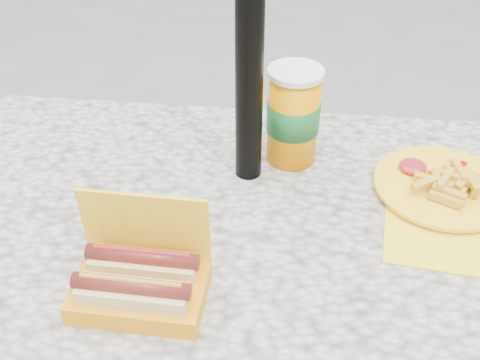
# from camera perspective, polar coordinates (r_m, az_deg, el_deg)

# --- Properties ---
(picnic_table) EXTENTS (1.20, 0.80, 0.75)m
(picnic_table) POSITION_cam_1_polar(r_m,az_deg,el_deg) (1.12, -0.06, -8.60)
(picnic_table) COLOR beige
(picnic_table) RESTS_ON ground
(hotdog_box) EXTENTS (0.20, 0.14, 0.16)m
(hotdog_box) POSITION_cam_1_polar(r_m,az_deg,el_deg) (0.92, -9.50, -9.42)
(hotdog_box) COLOR yellow
(hotdog_box) RESTS_ON picnic_table
(fries_plate) EXTENTS (0.25, 0.35, 0.05)m
(fries_plate) POSITION_cam_1_polar(r_m,az_deg,el_deg) (1.17, 18.69, -0.80)
(fries_plate) COLOR yellow
(fries_plate) RESTS_ON picnic_table
(soda_cup) EXTENTS (0.10, 0.10, 0.20)m
(soda_cup) POSITION_cam_1_polar(r_m,az_deg,el_deg) (1.16, 5.06, 6.08)
(soda_cup) COLOR #F79100
(soda_cup) RESTS_ON picnic_table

